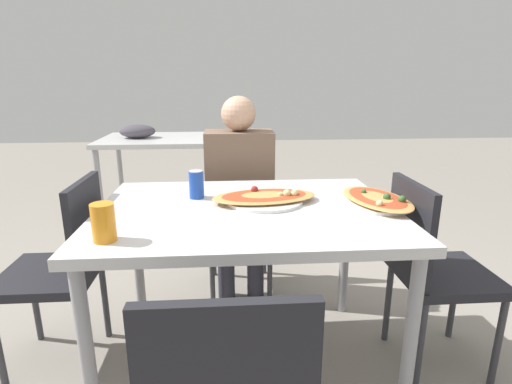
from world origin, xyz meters
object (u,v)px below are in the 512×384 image
at_px(chair_far_seated, 239,209).
at_px(drink_glass, 103,222).
at_px(person_seated, 239,182).
at_px(chair_side_left, 64,263).
at_px(chair_side_right, 432,264).
at_px(pizza_main, 265,198).
at_px(soda_can, 196,184).
at_px(dining_table, 247,224).
at_px(pizza_second, 377,200).

bearing_deg(chair_far_seated, drink_glass, 66.57).
height_order(chair_far_seated, person_seated, person_seated).
height_order(chair_side_left, drink_glass, drink_glass).
height_order(chair_side_right, pizza_main, chair_side_right).
distance_m(chair_side_right, pizza_main, 0.79).
distance_m(chair_side_left, chair_side_right, 1.62).
bearing_deg(pizza_main, person_seated, 98.63).
bearing_deg(person_seated, soda_can, 67.96).
xyz_separation_m(chair_side_left, chair_side_right, (1.62, -0.13, 0.00)).
xyz_separation_m(chair_side_left, soda_can, (0.59, 0.07, 0.33)).
bearing_deg(chair_side_left, pizza_main, -90.66).
distance_m(dining_table, pizza_main, 0.15).
xyz_separation_m(chair_side_left, person_seated, (0.80, 0.59, 0.20)).
relative_size(dining_table, pizza_second, 2.77).
xyz_separation_m(pizza_main, soda_can, (-0.30, 0.08, 0.04)).
bearing_deg(pizza_second, drink_glass, -162.72).
relative_size(person_seated, soda_can, 9.53).
bearing_deg(person_seated, dining_table, 90.67).
bearing_deg(pizza_second, chair_far_seated, 125.96).
bearing_deg(chair_side_right, chair_far_seated, -135.63).
distance_m(pizza_main, pizza_second, 0.48).
xyz_separation_m(chair_far_seated, chair_side_left, (-0.80, -0.70, 0.00)).
height_order(chair_side_left, pizza_main, chair_side_left).
bearing_deg(chair_side_left, person_seated, -53.67).
height_order(dining_table, chair_far_seated, chair_far_seated).
bearing_deg(chair_far_seated, pizza_second, 125.96).
relative_size(chair_side_left, drink_glass, 6.78).
xyz_separation_m(chair_side_right, pizza_second, (-0.25, 0.05, 0.29)).
bearing_deg(chair_far_seated, dining_table, 90.57).
xyz_separation_m(chair_side_left, pizza_second, (1.37, -0.08, 0.29)).
height_order(chair_side_right, drink_glass, drink_glass).
distance_m(chair_side_left, pizza_main, 0.94).
bearing_deg(drink_glass, pizza_second, 17.28).
bearing_deg(person_seated, chair_side_right, 138.48).
height_order(chair_far_seated, pizza_main, chair_far_seated).
distance_m(dining_table, chair_far_seated, 0.81).
xyz_separation_m(soda_can, pizza_second, (0.77, -0.15, -0.04)).
bearing_deg(pizza_second, soda_can, 168.91).
bearing_deg(soda_can, pizza_main, -15.42).
bearing_deg(pizza_second, chair_side_left, 176.67).
bearing_deg(drink_glass, chair_side_right, 11.80).
height_order(chair_side_left, person_seated, person_seated).
xyz_separation_m(chair_side_right, soda_can, (-1.02, 0.21, 0.33)).
distance_m(chair_far_seated, chair_side_right, 1.17).
height_order(chair_far_seated, chair_side_left, same).
bearing_deg(chair_side_left, chair_far_seated, -48.81).
bearing_deg(pizza_main, drink_glass, -145.32).
bearing_deg(soda_can, chair_far_seated, 71.59).
relative_size(chair_far_seated, pizza_main, 1.80).
bearing_deg(dining_table, chair_side_left, 173.92).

